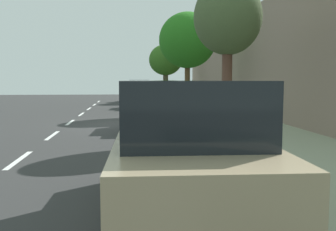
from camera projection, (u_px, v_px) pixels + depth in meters
ground at (126, 124)px, 17.28m from camera, size 67.95×67.95×0.00m
sidewalk at (221, 121)px, 17.71m from camera, size 4.36×42.47×0.16m
curb_edge at (172, 122)px, 17.49m from camera, size 0.16×42.47×0.16m
lane_stripe_centre at (62, 128)px, 15.80m from camera, size 0.14×40.00×0.01m
lane_stripe_bike_edge at (140, 124)px, 17.35m from camera, size 0.12×42.47×0.01m
building_facade at (273, 60)px, 17.69m from camera, size 0.50×42.47×5.74m
parked_suv_tan_nearest at (185, 148)px, 5.47m from camera, size 2.08×4.75×1.99m
parked_sedan_grey_second at (151, 110)px, 15.84m from camera, size 1.99×4.47×1.52m
parked_sedan_black_mid at (143, 97)px, 27.02m from camera, size 2.06×4.51×1.52m
parked_pickup_silver_far at (139, 92)px, 33.51m from camera, size 2.15×5.36×1.95m
bicycle_at_curb at (182, 137)px, 10.78m from camera, size 1.25×1.28×0.77m
cyclist_with_backpack at (192, 114)px, 10.31m from camera, size 0.54×0.55×1.75m
street_tree_near_cyclist at (228, 19)px, 12.49m from camera, size 2.23×2.23×5.08m
street_tree_mid_block at (188, 41)px, 21.09m from camera, size 3.14×3.14×5.52m
street_tree_far_end at (166, 60)px, 33.82m from camera, size 2.93×2.93×4.91m
pedestrian_on_phone at (210, 96)px, 20.59m from camera, size 0.28×0.61×1.64m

